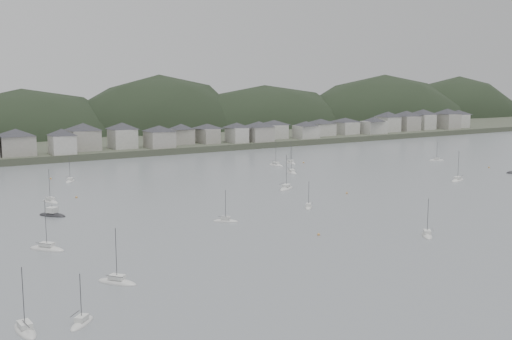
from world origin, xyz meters
TOP-DOWN VIEW (x-y plane):
  - ground at (0.00, 0.00)m, footprint 900.00×900.00m
  - far_shore_land at (0.00, 295.00)m, footprint 900.00×250.00m
  - forested_ridge at (4.83, 269.40)m, footprint 851.55×103.94m
  - waterfront_town at (50.59, 183.34)m, footprint 451.48×28.46m
  - moored_fleet at (-0.09, 51.24)m, footprint 252.30×146.76m
  - motor_launch_far at (-66.24, 68.25)m, footprint 7.06×8.08m
  - mooring_buoys at (-0.17, 60.13)m, footprint 192.15×138.12m

SIDE VIEW (x-z plane):
  - forested_ridge at x=4.83m, z-range -62.57..40.00m
  - ground at x=0.00m, z-range 0.00..0.00m
  - mooring_buoys at x=-0.17m, z-range -0.20..0.50m
  - moored_fleet at x=-0.09m, z-range -5.94..6.30m
  - motor_launch_far at x=-66.24m, z-range -1.66..2.24m
  - far_shore_land at x=0.00m, z-range 0.00..3.00m
  - waterfront_town at x=50.59m, z-range 2.20..15.12m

